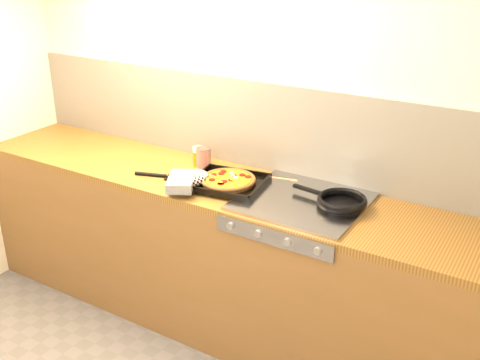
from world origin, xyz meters
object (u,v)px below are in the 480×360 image
Objects in this scene: frying_pan at (341,202)px; tomato_can at (204,158)px; juice_glass at (199,156)px; pizza_on_tray at (216,180)px.

tomato_can is at bearing 174.09° from frying_pan.
tomato_can reaches higher than frying_pan.
frying_pan is 0.87m from tomato_can.
frying_pan is 3.70× the size of juice_glass.
frying_pan is at bearing -6.65° from juice_glass.
tomato_can is at bearing 137.23° from pizza_on_tray.
juice_glass is (-0.91, 0.11, 0.02)m from frying_pan.
tomato_can reaches higher than pizza_on_tray.
tomato_can is (-0.21, 0.20, 0.02)m from pizza_on_tray.
pizza_on_tray is 4.45× the size of juice_glass.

